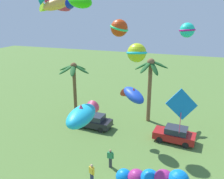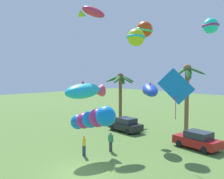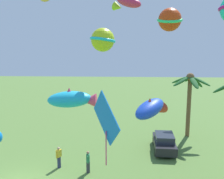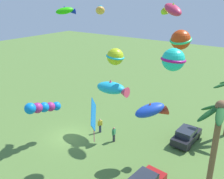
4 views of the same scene
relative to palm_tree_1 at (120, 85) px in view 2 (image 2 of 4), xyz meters
name	(u,v)px [view 2 (image 2 of 4)]	position (x,y,z in m)	size (l,w,h in m)	color
ground_plane	(83,173)	(9.92, -13.19, -4.84)	(120.00, 120.00, 0.00)	#567A38
palm_tree_1	(120,85)	(0.00, 0.00, 0.00)	(3.85, 3.77, 6.33)	brown
palm_tree_2	(187,83)	(8.96, 0.82, 0.54)	(3.65, 3.46, 7.26)	brown
parked_car_0	(197,140)	(12.27, -2.97, -4.09)	(4.03, 2.03, 1.51)	#A51919
parked_car_1	(125,125)	(3.73, -2.89, -4.09)	(3.97, 1.88, 1.51)	black
spectator_0	(111,142)	(7.83, -8.83, -4.03)	(0.55, 0.27, 1.59)	#38383D
spectator_1	(84,145)	(7.22, -11.08, -4.03)	(0.49, 0.39, 1.59)	#2D3351
kite_diamond_0	(176,87)	(12.84, -7.15, 0.59)	(2.26, 1.43, 3.67)	blue
kite_ball_1	(145,29)	(6.67, -3.31, 5.74)	(1.83, 1.84, 1.54)	red
kite_fish_3	(92,12)	(2.11, -6.17, 7.69)	(2.40, 2.93, 1.62)	#CE2C50
kite_fish_4	(150,90)	(8.41, -4.58, 0.02)	(3.03, 2.75, 1.58)	blue
kite_tube_5	(93,119)	(12.09, -14.10, -0.92)	(3.80, 1.23, 1.70)	#0C79E0
kite_ball_6	(136,37)	(9.42, -7.59, 4.34)	(1.96, 1.96, 1.37)	#BAD41C
kite_fish_7	(85,91)	(6.22, -10.19, 0.11)	(1.67, 3.75, 1.59)	#1CACD7
kite_ball_9	(211,26)	(12.44, -1.46, 5.58)	(1.98, 1.97, 1.31)	#1DD6B8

